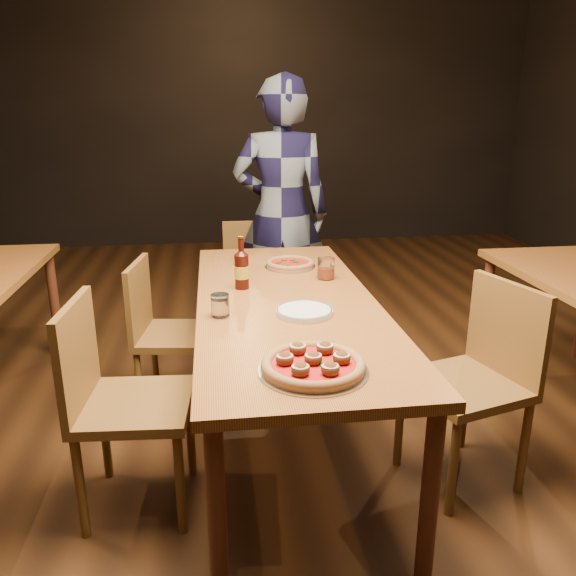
{
  "coord_description": "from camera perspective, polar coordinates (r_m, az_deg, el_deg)",
  "views": [
    {
      "loc": [
        -0.32,
        -2.38,
        1.57
      ],
      "look_at": [
        0.0,
        -0.05,
        0.82
      ],
      "focal_mm": 35.0,
      "sensor_mm": 36.0,
      "label": 1
    }
  ],
  "objects": [
    {
      "name": "table_main",
      "position": [
        2.56,
        -0.15,
        -2.69
      ],
      "size": [
        0.8,
        2.0,
        0.75
      ],
      "color": "maroon",
      "rests_on": "ground"
    },
    {
      "name": "ground",
      "position": [
        2.87,
        -0.14,
        -15.51
      ],
      "size": [
        9.0,
        9.0,
        0.0
      ],
      "primitive_type": "plane",
      "color": "black"
    },
    {
      "name": "room_shell",
      "position": [
        2.42,
        -0.17,
        24.49
      ],
      "size": [
        9.0,
        9.0,
        9.0
      ],
      "color": "black",
      "rests_on": "ground"
    },
    {
      "name": "chair_main_sw",
      "position": [
        3.04,
        -11.23,
        -4.61
      ],
      "size": [
        0.46,
        0.46,
        0.86
      ],
      "primitive_type": null,
      "rotation": [
        0.0,
        0.0,
        1.43
      ],
      "color": "brown",
      "rests_on": "ground"
    },
    {
      "name": "chair_main_nw",
      "position": [
        2.34,
        -15.29,
        -11.22
      ],
      "size": [
        0.46,
        0.46,
        0.93
      ],
      "primitive_type": null,
      "rotation": [
        0.0,
        0.0,
        1.5
      ],
      "color": "brown",
      "rests_on": "ground"
    },
    {
      "name": "chair_main_e",
      "position": [
        2.52,
        17.52,
        -9.23
      ],
      "size": [
        0.53,
        0.53,
        0.93
      ],
      "primitive_type": null,
      "rotation": [
        0.0,
        0.0,
        -1.3
      ],
      "color": "brown",
      "rests_on": "ground"
    },
    {
      "name": "water_glass",
      "position": [
        2.33,
        -6.9,
        -1.76
      ],
      "size": [
        0.08,
        0.08,
        0.09
      ],
      "primitive_type": "cylinder",
      "color": "white",
      "rests_on": "table_main"
    },
    {
      "name": "pizza_meatball",
      "position": [
        1.85,
        2.58,
        -7.77
      ],
      "size": [
        0.36,
        0.36,
        0.07
      ],
      "rotation": [
        0.0,
        0.0,
        -0.36
      ],
      "color": "#B7B7BF",
      "rests_on": "table_main"
    },
    {
      "name": "diner",
      "position": [
        3.82,
        -0.69,
        7.51
      ],
      "size": [
        0.7,
        0.5,
        1.79
      ],
      "primitive_type": "imported",
      "rotation": [
        0.0,
        0.0,
        3.03
      ],
      "color": "black",
      "rests_on": "ground"
    },
    {
      "name": "pizza_margherita",
      "position": [
        3.06,
        0.21,
        2.49
      ],
      "size": [
        0.28,
        0.28,
        0.04
      ],
      "rotation": [
        0.0,
        0.0,
        0.02
      ],
      "color": "#B7B7BF",
      "rests_on": "table_main"
    },
    {
      "name": "amber_glass",
      "position": [
        2.84,
        3.88,
        2.01
      ],
      "size": [
        0.09,
        0.09,
        0.11
      ],
      "primitive_type": "cylinder",
      "color": "#AE3F13",
      "rests_on": "table_main"
    },
    {
      "name": "beer_bottle",
      "position": [
        2.68,
        -4.73,
        1.78
      ],
      "size": [
        0.07,
        0.07,
        0.25
      ],
      "rotation": [
        0.0,
        0.0,
        -0.35
      ],
      "color": "black",
      "rests_on": "table_main"
    },
    {
      "name": "plate_stack",
      "position": [
        2.35,
        1.67,
        -2.42
      ],
      "size": [
        0.24,
        0.24,
        0.02
      ],
      "primitive_type": "cylinder",
      "color": "white",
      "rests_on": "table_main"
    },
    {
      "name": "chair_end",
      "position": [
        3.84,
        -3.42,
        0.45
      ],
      "size": [
        0.41,
        0.41,
        0.87
      ],
      "primitive_type": null,
      "rotation": [
        0.0,
        0.0,
        -0.01
      ],
      "color": "brown",
      "rests_on": "ground"
    }
  ]
}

